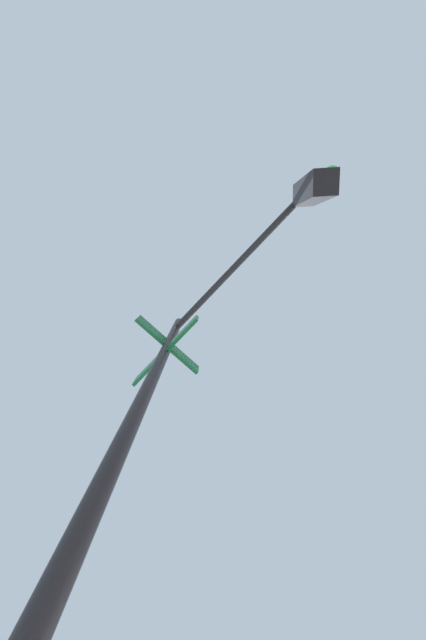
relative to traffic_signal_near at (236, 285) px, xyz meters
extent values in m
cylinder|color=black|center=(-0.77, -0.83, -1.28)|extent=(0.12, 0.12, 6.16)
cylinder|color=black|center=(0.10, 0.10, 1.40)|extent=(1.81, 1.93, 0.09)
cube|color=black|center=(0.97, 1.04, 0.95)|extent=(0.28, 0.28, 0.80)
sphere|color=red|center=(1.07, 1.15, 1.20)|extent=(0.18, 0.18, 0.18)
sphere|color=orange|center=(1.07, 1.15, 0.95)|extent=(0.18, 0.18, 0.18)
sphere|color=green|center=(1.07, 1.15, 0.70)|extent=(0.18, 0.18, 0.18)
cube|color=#0F5128|center=(-0.77, -0.83, 0.42)|extent=(0.78, 0.83, 0.20)
cube|color=#0F5128|center=(-0.77, -0.83, 0.64)|extent=(0.76, 0.71, 0.20)
camera|label=1|loc=(0.35, -0.20, -2.76)|focal=16.16mm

